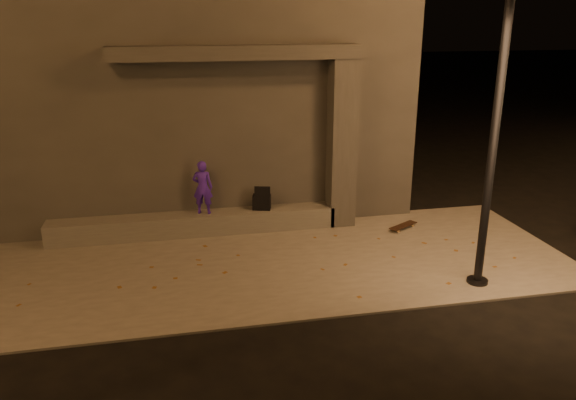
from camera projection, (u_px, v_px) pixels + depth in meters
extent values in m
plane|color=black|center=(304.00, 315.00, 8.80)|extent=(120.00, 120.00, 0.00)
cube|color=#645E58|center=(280.00, 262.00, 10.66)|extent=(11.00, 4.40, 0.04)
cube|color=#3A3835|center=(205.00, 95.00, 13.83)|extent=(9.00, 5.00, 5.20)
cube|color=#585550|center=(195.00, 224.00, 11.91)|extent=(6.00, 0.55, 0.45)
cube|color=#3A3835|center=(342.00, 144.00, 12.04)|extent=(0.55, 0.55, 3.60)
cube|color=#3A3835|center=(237.00, 52.00, 11.05)|extent=(5.00, 0.70, 0.28)
imported|color=#3F1BB3|center=(203.00, 187.00, 11.70)|extent=(0.47, 0.36, 1.14)
cube|color=black|center=(262.00, 202.00, 12.07)|extent=(0.43, 0.34, 0.31)
cube|color=black|center=(262.00, 190.00, 11.99)|extent=(0.33, 0.13, 0.22)
cube|color=black|center=(403.00, 225.00, 12.22)|extent=(0.76, 0.56, 0.02)
cylinder|color=#B78749|center=(407.00, 224.00, 12.45)|extent=(0.06, 0.05, 0.05)
cylinder|color=#B78749|center=(413.00, 226.00, 12.35)|extent=(0.06, 0.05, 0.05)
cylinder|color=#B78749|center=(393.00, 230.00, 12.13)|extent=(0.06, 0.05, 0.05)
cylinder|color=#B78749|center=(399.00, 231.00, 12.02)|extent=(0.06, 0.05, 0.05)
cube|color=#99999E|center=(410.00, 223.00, 12.39)|extent=(0.12, 0.16, 0.02)
cube|color=#99999E|center=(396.00, 229.00, 12.06)|extent=(0.12, 0.16, 0.02)
cylinder|color=black|center=(500.00, 87.00, 8.74)|extent=(0.14, 0.14, 6.82)
cylinder|color=black|center=(477.00, 282.00, 9.80)|extent=(0.36, 0.36, 0.10)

